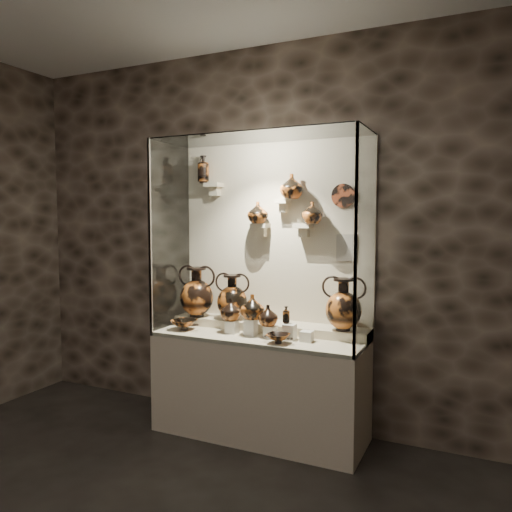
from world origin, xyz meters
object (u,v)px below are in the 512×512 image
at_px(kylix_right, 278,337).
at_px(ovoid_vase_b, 292,186).
at_px(lekythos_small, 286,314).
at_px(lekythos_tall, 203,168).
at_px(amphora_mid, 232,297).
at_px(kylix_left, 184,324).
at_px(jug_c, 268,315).
at_px(jug_b, 253,307).
at_px(ovoid_vase_a, 258,213).
at_px(amphora_left, 197,292).
at_px(amphora_right, 343,304).
at_px(ovoid_vase_c, 312,213).
at_px(jug_a, 231,310).

xyz_separation_m(kylix_right, ovoid_vase_b, (-0.05, 0.39, 1.14)).
relative_size(lekythos_small, lekythos_tall, 0.55).
distance_m(amphora_mid, kylix_left, 0.46).
xyz_separation_m(jug_c, lekythos_tall, (-0.75, 0.29, 1.20)).
height_order(amphora_mid, ovoid_vase_b, ovoid_vase_b).
height_order(jug_b, ovoid_vase_b, ovoid_vase_b).
bearing_deg(amphora_mid, ovoid_vase_a, 15.53).
relative_size(amphora_left, amphora_right, 1.08).
bearing_deg(amphora_right, ovoid_vase_a, 162.05).
bearing_deg(lekythos_tall, kylix_left, -76.91).
distance_m(lekythos_tall, ovoid_vase_b, 0.87).
distance_m(kylix_right, ovoid_vase_c, 1.02).
distance_m(kylix_left, ovoid_vase_a, 1.11).
height_order(ovoid_vase_a, ovoid_vase_b, ovoid_vase_b).
bearing_deg(kylix_right, kylix_left, 178.21).
distance_m(kylix_right, ovoid_vase_a, 1.07).
height_order(lekythos_small, kylix_right, lekythos_small).
bearing_deg(amphora_left, ovoid_vase_c, 10.17).
height_order(ovoid_vase_b, ovoid_vase_c, ovoid_vase_b).
bearing_deg(kylix_left, lekythos_tall, 85.19).
height_order(lekythos_small, ovoid_vase_b, ovoid_vase_b).
height_order(amphora_right, jug_a, amphora_right).
bearing_deg(lekythos_tall, ovoid_vase_c, 9.61).
bearing_deg(amphora_left, amphora_right, 5.55).
relative_size(amphora_mid, lekythos_tall, 1.42).
xyz_separation_m(kylix_left, ovoid_vase_c, (1.01, 0.32, 0.92)).
distance_m(jug_c, ovoid_vase_a, 0.87).
bearing_deg(jug_c, lekythos_small, 5.21).
distance_m(jug_c, lekythos_tall, 1.44).
relative_size(jug_b, ovoid_vase_a, 1.09).
bearing_deg(jug_b, kylix_left, 177.10).
bearing_deg(lekythos_small, ovoid_vase_a, 160.06).
bearing_deg(amphora_right, ovoid_vase_b, 159.30).
height_order(amphora_mid, ovoid_vase_c, ovoid_vase_c).
height_order(jug_b, ovoid_vase_c, ovoid_vase_c).
height_order(amphora_right, lekythos_small, amphora_right).
height_order(jug_b, kylix_right, jug_b).
bearing_deg(ovoid_vase_b, ovoid_vase_a, -170.20).
height_order(jug_a, kylix_right, jug_a).
bearing_deg(amphora_mid, jug_a, -68.55).
bearing_deg(ovoid_vase_b, lekythos_small, -66.77).
relative_size(jug_b, lekythos_tall, 0.73).
relative_size(amphora_mid, ovoid_vase_a, 2.13).
distance_m(jug_c, kylix_right, 0.24).
xyz_separation_m(amphora_mid, jug_c, (0.41, -0.19, -0.09)).
distance_m(amphora_left, amphora_right, 1.30).
xyz_separation_m(amphora_left, ovoid_vase_b, (0.85, 0.08, 0.90)).
bearing_deg(amphora_mid, lekythos_tall, 160.85).
bearing_deg(lekythos_small, amphora_right, 35.91).
xyz_separation_m(amphora_left, jug_b, (0.62, -0.16, -0.06)).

